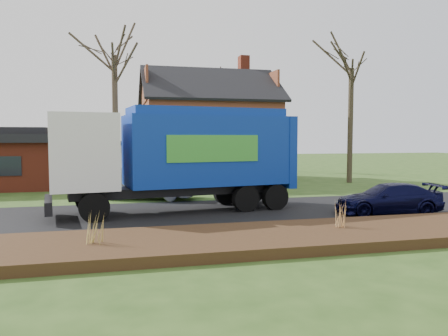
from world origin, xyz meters
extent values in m
plane|color=#2A4517|center=(0.00, 0.00, 0.00)|extent=(120.00, 120.00, 0.00)
cube|color=black|center=(0.00, 0.00, 0.01)|extent=(80.00, 7.00, 0.02)
cube|color=black|center=(0.00, -5.30, 0.15)|extent=(80.00, 3.50, 0.30)
cube|color=beige|center=(2.00, 14.00, 1.35)|extent=(9.00, 7.50, 2.70)
cube|color=#582F19|center=(2.00, 14.00, 4.10)|extent=(9.00, 7.50, 2.80)
cube|color=maroon|center=(5.00, 15.00, 8.46)|extent=(0.70, 0.90, 1.60)
cube|color=beige|center=(-4.20, 13.50, 1.30)|extent=(3.50, 5.50, 2.60)
cube|color=black|center=(-4.20, 13.50, 2.72)|extent=(3.90, 5.90, 0.24)
cylinder|color=black|center=(-5.32, -0.83, 0.55)|extent=(1.15, 0.52, 1.11)
cylinder|color=black|center=(-5.63, 1.38, 0.55)|extent=(1.15, 0.52, 1.11)
cylinder|color=black|center=(0.69, 0.01, 0.55)|extent=(1.15, 0.52, 1.11)
cylinder|color=black|center=(0.38, 2.22, 0.55)|extent=(1.15, 0.52, 1.11)
cylinder|color=black|center=(2.06, 0.20, 0.55)|extent=(1.15, 0.52, 1.11)
cylinder|color=black|center=(1.75, 2.42, 0.55)|extent=(1.15, 0.52, 1.11)
cube|color=black|center=(-1.78, 0.79, 0.91)|extent=(9.25, 2.53, 0.37)
cube|color=white|center=(-5.74, 0.24, 2.56)|extent=(2.79, 2.98, 2.88)
cube|color=black|center=(-6.90, 0.08, 2.72)|extent=(0.41, 2.33, 0.96)
cube|color=black|center=(-7.00, 0.06, 0.59)|extent=(0.63, 2.67, 0.48)
cube|color=navy|center=(-0.78, 0.93, 2.56)|extent=(7.01, 3.57, 2.88)
cube|color=navy|center=(-0.78, 0.93, 4.15)|extent=(6.65, 3.20, 0.32)
cube|color=navy|center=(2.65, 1.41, 2.45)|extent=(0.74, 2.74, 3.09)
cube|color=green|center=(-0.75, -0.43, 2.66)|extent=(3.80, 0.57, 1.06)
cube|color=green|center=(-1.13, 2.25, 2.66)|extent=(3.80, 0.57, 1.06)
imported|color=#9DA0A5|center=(-3.00, 4.90, 0.83)|extent=(5.29, 3.66, 1.65)
imported|color=black|center=(6.17, -1.80, 0.62)|extent=(4.48, 2.35, 1.24)
cylinder|color=#453729|center=(-4.53, 7.97, 3.82)|extent=(0.32, 0.32, 7.64)
cylinder|color=#3A3223|center=(11.02, 9.68, 3.89)|extent=(0.36, 0.36, 7.77)
cylinder|color=#3B2B23|center=(6.01, 23.17, 3.74)|extent=(0.28, 0.28, 7.47)
cone|color=tan|center=(-5.06, -5.47, 0.71)|extent=(0.04, 0.04, 0.82)
cone|color=tan|center=(-5.19, -5.47, 0.71)|extent=(0.04, 0.04, 0.82)
cone|color=tan|center=(-4.92, -5.47, 0.71)|extent=(0.04, 0.04, 0.82)
cone|color=tan|center=(-5.06, -5.36, 0.71)|extent=(0.04, 0.04, 0.82)
cone|color=tan|center=(-5.06, -5.58, 0.71)|extent=(0.04, 0.04, 0.82)
cone|color=tan|center=(2.27, -5.03, 0.75)|extent=(0.04, 0.04, 0.89)
cone|color=tan|center=(2.13, -5.03, 0.75)|extent=(0.04, 0.04, 0.89)
cone|color=tan|center=(2.41, -5.03, 0.75)|extent=(0.04, 0.04, 0.89)
cone|color=tan|center=(2.27, -4.91, 0.75)|extent=(0.04, 0.04, 0.89)
cone|color=tan|center=(2.27, -5.14, 0.75)|extent=(0.04, 0.04, 0.89)
camera|label=1|loc=(-4.49, -17.24, 3.09)|focal=35.00mm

